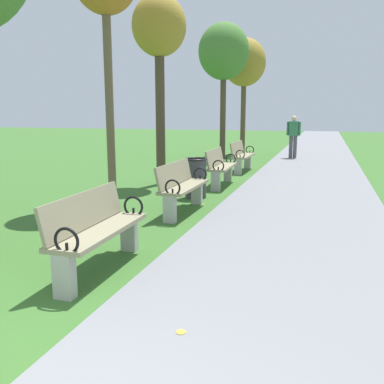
# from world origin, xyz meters

# --- Properties ---
(paved_walkway) EXTENTS (3.03, 44.00, 0.02)m
(paved_walkway) POSITION_xyz_m (1.51, 18.00, 0.01)
(paved_walkway) COLOR slate
(paved_walkway) RESTS_ON ground
(park_bench_2) EXTENTS (0.51, 1.61, 0.90)m
(park_bench_2) POSITION_xyz_m (-0.50, 2.89, 0.49)
(park_bench_2) COLOR gray
(park_bench_2) RESTS_ON ground
(park_bench_3) EXTENTS (0.48, 1.60, 0.90)m
(park_bench_3) POSITION_xyz_m (-0.50, 5.84, 0.49)
(park_bench_3) COLOR gray
(park_bench_3) RESTS_ON ground
(park_bench_4) EXTENTS (0.52, 1.61, 0.90)m
(park_bench_4) POSITION_xyz_m (-0.50, 8.72, 0.49)
(park_bench_4) COLOR gray
(park_bench_4) RESTS_ON ground
(park_bench_5) EXTENTS (0.49, 1.60, 0.90)m
(park_bench_5) POSITION_xyz_m (-0.50, 11.42, 0.49)
(park_bench_5) COLOR gray
(park_bench_5) RESTS_ON ground
(tree_3) EXTENTS (1.28, 1.28, 4.47)m
(tree_3) POSITION_xyz_m (-1.97, 8.51, 3.62)
(tree_3) COLOR #4C3D2D
(tree_3) RESTS_ON ground
(tree_4) EXTENTS (1.88, 1.88, 5.02)m
(tree_4) POSITION_xyz_m (-1.87, 14.66, 3.94)
(tree_4) COLOR #4C3D2D
(tree_4) RESTS_ON ground
(tree_5) EXTENTS (1.78, 1.78, 4.78)m
(tree_5) POSITION_xyz_m (-1.48, 16.67, 3.75)
(tree_5) COLOR brown
(tree_5) RESTS_ON ground
(pedestrian_walking) EXTENTS (0.53, 0.22, 1.62)m
(pedestrian_walking) POSITION_xyz_m (0.71, 15.60, 0.93)
(pedestrian_walking) COLOR #4C4C56
(pedestrian_walking) RESTS_ON paved_walkway
(trash_bin) EXTENTS (0.48, 0.48, 0.84)m
(trash_bin) POSITION_xyz_m (-0.65, 7.16, 0.42)
(trash_bin) COLOR #38383D
(trash_bin) RESTS_ON ground
(scattered_leaves) EXTENTS (3.87, 14.07, 0.02)m
(scattered_leaves) POSITION_xyz_m (-0.04, 4.67, 0.01)
(scattered_leaves) COLOR #93511E
(scattered_leaves) RESTS_ON ground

